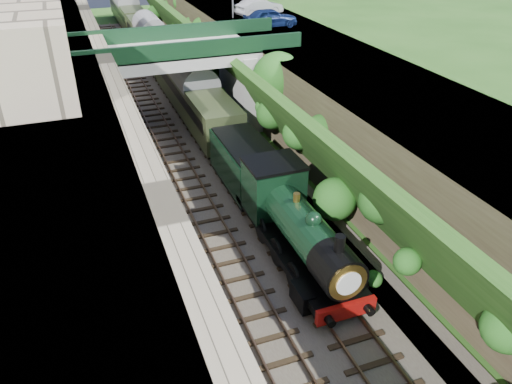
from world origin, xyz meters
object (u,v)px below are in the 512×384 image
locomotive (297,228)px  tender (246,167)px  car_silver (259,7)px  car_blue (270,18)px  road_bridge (192,75)px  tree (278,79)px

locomotive → tender: bearing=90.0°
locomotive → tender: 7.37m
car_silver → locomotive: car_silver is taller
car_blue → tender: car_blue is taller
road_bridge → car_silver: car_silver is taller
road_bridge → tree: bearing=-45.1°
car_blue → car_silver: 5.34m
car_blue → tender: 17.80m
locomotive → car_silver: bearing=72.8°
tender → locomotive: bearing=-90.0°
road_bridge → locomotive: road_bridge is taller
car_silver → tender: size_ratio=0.76×
car_blue → locomotive: bearing=159.8°
tree → tender: bearing=-126.6°
car_silver → car_blue: bearing=155.0°
tree → car_blue: (2.89, 8.82, 2.38)m
road_bridge → tree: road_bridge is taller
car_silver → road_bridge: bearing=121.5°
road_bridge → locomotive: 18.81m
road_bridge → car_blue: 9.23m
road_bridge → car_blue: car_blue is taller
tree → locomotive: size_ratio=0.65×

